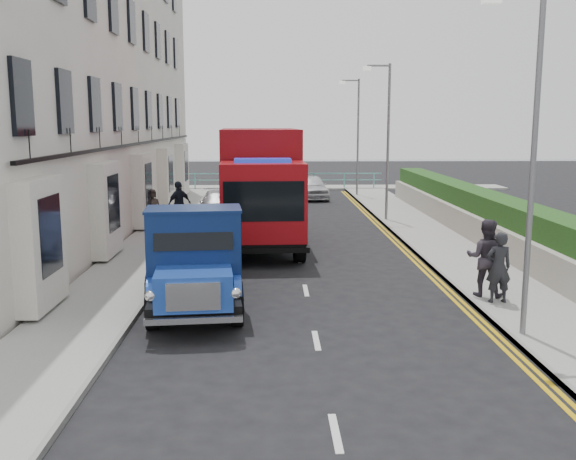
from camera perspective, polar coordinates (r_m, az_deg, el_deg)
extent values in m
plane|color=black|center=(15.35, 2.00, -7.33)|extent=(120.00, 120.00, 0.00)
cube|color=gray|center=(24.44, -11.58, -1.01)|extent=(2.40, 38.00, 0.12)
cube|color=gray|center=(24.85, 13.00, -0.89)|extent=(2.60, 38.00, 0.12)
cube|color=gray|center=(43.89, -0.31, 3.79)|extent=(30.00, 2.50, 0.12)
plane|color=slate|center=(74.80, -0.82, 6.12)|extent=(120.00, 120.00, 0.00)
cube|color=silver|center=(29.07, -19.28, 14.05)|extent=(6.00, 30.00, 14.00)
cube|color=black|center=(28.20, -12.73, 7.58)|extent=(0.12, 28.00, 0.10)
cube|color=#B2AD9E|center=(25.13, 15.91, 0.24)|extent=(0.30, 28.00, 1.00)
cube|color=#164114|center=(25.29, 17.47, 1.14)|extent=(1.20, 28.00, 1.70)
cube|color=#59B2A5|center=(43.00, -0.29, 5.04)|extent=(13.00, 0.08, 0.06)
cube|color=#59B2A5|center=(43.04, -0.29, 4.47)|extent=(13.00, 0.06, 0.05)
cylinder|color=slate|center=(13.73, 20.92, 4.94)|extent=(0.12, 0.12, 7.00)
cylinder|color=slate|center=(29.15, 8.88, 7.55)|extent=(0.12, 0.12, 7.00)
cube|color=slate|center=(29.15, 8.06, 14.26)|extent=(1.00, 0.08, 0.08)
cube|color=beige|center=(29.06, 7.05, 14.06)|extent=(0.35, 0.18, 0.18)
cylinder|color=slate|center=(39.02, 6.23, 8.08)|extent=(0.12, 0.12, 7.00)
cube|color=slate|center=(39.02, 5.58, 13.09)|extent=(1.00, 0.08, 0.08)
cube|color=beige|center=(38.96, 4.82, 12.93)|extent=(0.35, 0.18, 0.18)
cylinder|color=black|center=(14.33, -11.95, -6.69)|extent=(0.37, 1.02, 1.00)
cylinder|color=black|center=(14.28, -4.59, -6.56)|extent=(0.37, 1.02, 1.00)
cylinder|color=black|center=(17.13, -11.15, -3.99)|extent=(0.37, 1.02, 1.00)
cylinder|color=black|center=(17.09, -5.03, -3.88)|extent=(0.37, 1.02, 1.00)
cube|color=black|center=(15.64, -8.19, -4.66)|extent=(2.44, 5.14, 0.19)
cube|color=#214AB4|center=(13.69, -8.36, -5.10)|extent=(1.73, 1.50, 0.75)
cube|color=silver|center=(13.02, -8.42, -5.87)|extent=(1.09, 0.19, 0.57)
cube|color=#0E2151|center=(14.72, -8.32, -1.70)|extent=(2.18, 1.44, 1.81)
cube|color=black|center=(16.80, -8.13, -2.83)|extent=(2.45, 3.10, 0.12)
cylinder|color=black|center=(20.55, -5.47, -1.28)|extent=(0.41, 1.23, 1.22)
cylinder|color=black|center=(20.61, 1.01, -1.20)|extent=(0.41, 1.23, 1.22)
cylinder|color=black|center=(23.93, -5.27, 0.26)|extent=(0.41, 1.23, 1.22)
cylinder|color=black|center=(23.99, 0.30, 0.32)|extent=(0.41, 1.23, 1.22)
cylinder|color=black|center=(26.34, -5.16, 1.11)|extent=(0.41, 1.23, 1.22)
cylinder|color=black|center=(26.39, -0.09, 1.17)|extent=(0.41, 1.23, 1.22)
cube|color=black|center=(23.35, -2.45, 0.61)|extent=(2.88, 7.87, 0.28)
cube|color=maroon|center=(20.33, -2.25, 2.60)|extent=(2.75, 2.22, 2.44)
cube|color=black|center=(19.31, -2.16, 2.56)|extent=(2.44, 0.19, 1.22)
cube|color=maroon|center=(24.36, -2.56, 5.05)|extent=(3.02, 5.88, 3.33)
imported|color=black|center=(18.04, -8.81, -2.38)|extent=(1.92, 4.51, 1.52)
imported|color=#5D75C8|center=(22.24, -7.96, -0.29)|extent=(1.89, 4.32, 1.38)
imported|color=#9E9EA2|center=(29.77, -6.08, 2.17)|extent=(2.28, 4.71, 1.32)
imported|color=black|center=(40.72, -0.92, 4.35)|extent=(3.13, 5.77, 1.54)
imported|color=silver|center=(37.88, 2.06, 3.85)|extent=(2.09, 4.28, 1.41)
imported|color=black|center=(16.35, 18.20, -3.18)|extent=(0.66, 0.45, 1.74)
imported|color=#38313C|center=(16.85, 17.15, -2.37)|extent=(1.16, 1.04, 1.96)
imported|color=black|center=(27.03, -9.64, 2.26)|extent=(1.14, 1.13, 1.94)
imported|color=#3D322C|center=(27.95, -11.98, 2.02)|extent=(0.90, 0.77, 1.55)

